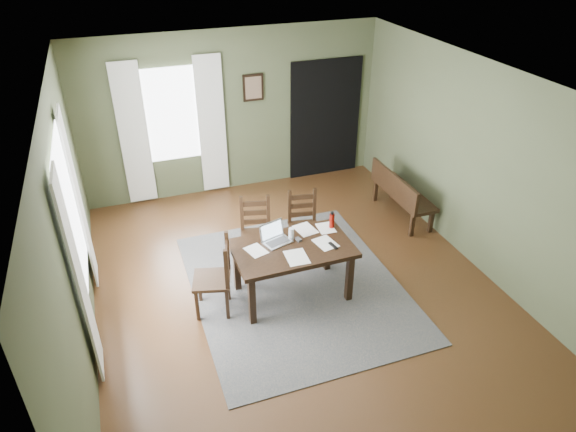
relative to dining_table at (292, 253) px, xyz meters
name	(u,v)px	position (x,y,z in m)	size (l,w,h in m)	color
ground	(296,286)	(0.10, 0.13, -0.65)	(5.00, 6.00, 0.01)	#492C16
room_shell	(297,160)	(0.10, 0.13, 1.16)	(5.02, 6.02, 2.71)	#4A5336
rug	(296,285)	(0.10, 0.13, -0.64)	(2.60, 3.20, 0.01)	#484848
dining_table	(292,253)	(0.00, 0.00, 0.00)	(1.45, 0.88, 0.72)	black
chair_end	(216,278)	(-0.95, 0.02, -0.15)	(0.54, 0.54, 1.00)	black
chair_back_left	(256,233)	(-0.22, 0.83, -0.17)	(0.51, 0.51, 0.96)	black
chair_back_right	(304,225)	(0.47, 0.82, -0.18)	(0.48, 0.48, 0.94)	black
bench	(400,191)	(2.25, 1.26, -0.19)	(0.43, 1.35, 0.76)	black
laptop	(275,237)	(-0.16, 0.19, 0.15)	(0.40, 0.35, 0.23)	#B7B7BC
computer_mouse	(298,239)	(0.11, 0.10, 0.10)	(0.05, 0.09, 0.03)	#3F3F42
tv_remote	(333,246)	(0.47, -0.16, 0.10)	(0.04, 0.16, 0.02)	black
drinking_glass	(291,234)	(0.04, 0.17, 0.16)	(0.07, 0.07, 0.15)	silver
water_bottle	(332,220)	(0.62, 0.24, 0.19)	(0.08, 0.08, 0.23)	#9F150C
paper_a	(256,250)	(-0.44, 0.07, 0.09)	(0.20, 0.27, 0.00)	white
paper_b	(325,243)	(0.40, -0.07, 0.09)	(0.23, 0.30, 0.00)	white
paper_c	(305,229)	(0.28, 0.31, 0.09)	(0.23, 0.30, 0.00)	white
paper_d	(326,228)	(0.54, 0.25, 0.09)	(0.20, 0.27, 0.00)	white
paper_e	(297,257)	(-0.03, -0.23, 0.09)	(0.25, 0.33, 0.00)	white
window_left	(72,216)	(-2.37, 0.33, 0.80)	(0.01, 1.30, 1.70)	white
window_back	(172,115)	(-0.90, 3.10, 0.80)	(1.00, 0.01, 1.50)	white
curtain_left_near	(80,280)	(-2.34, -0.49, 0.55)	(0.03, 0.48, 2.30)	silver
curtain_left_far	(79,201)	(-2.34, 1.15, 0.55)	(0.03, 0.48, 2.30)	silver
curtain_back_left	(134,135)	(-1.52, 3.07, 0.55)	(0.44, 0.03, 2.30)	silver
curtain_back_right	(212,126)	(-0.28, 3.07, 0.55)	(0.44, 0.03, 2.30)	silver
framed_picture	(253,88)	(0.45, 3.10, 1.10)	(0.34, 0.03, 0.44)	black
doorway_back	(325,119)	(1.75, 3.10, 0.40)	(1.30, 0.03, 2.10)	black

